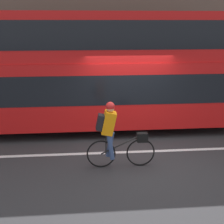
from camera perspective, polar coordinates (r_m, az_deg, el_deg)
ground_plane at (r=8.44m, az=4.08°, el=-7.69°), size 80.00×80.00×0.00m
road_center_line at (r=8.57m, az=3.92°, el=-7.27°), size 50.00×0.14×0.01m
sidewalk_curb at (r=13.08m, az=0.64°, el=1.34°), size 60.00×1.84×0.12m
building_facade at (r=13.72m, az=0.22°, el=18.53°), size 60.00×0.30×7.95m
bus at (r=10.04m, az=-1.88°, el=8.43°), size 9.09×2.55×3.70m
cyclist_on_bike at (r=7.40m, az=0.35°, el=-3.82°), size 1.66×0.32×1.64m
trash_bin at (r=12.84m, az=-8.96°, el=3.16°), size 0.56×0.56×0.88m
street_sign_post at (r=12.78m, az=3.54°, el=7.35°), size 0.36×0.09×2.37m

